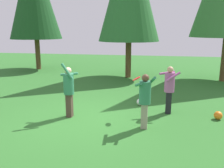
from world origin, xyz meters
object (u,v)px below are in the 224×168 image
object	(u,v)px
frisbee	(136,79)
person_thrower	(69,88)
ball_orange	(218,115)
person_catcher	(169,86)
ball_white	(140,102)
person_bystander	(145,97)

from	to	relation	value
frisbee	person_thrower	bearing A→B (deg)	-169.23
person_thrower	ball_orange	bearing A→B (deg)	-3.30
person_catcher	ball_white	size ratio (longest dim) A/B	6.27
ball_white	person_thrower	bearing A→B (deg)	-143.39
person_thrower	ball_white	xyz separation A→B (m)	(2.23, 1.66, -0.87)
person_thrower	ball_orange	distance (m)	4.95
person_bystander	ball_orange	world-z (taller)	person_bystander
person_thrower	person_catcher	bearing A→B (deg)	5.52
person_bystander	ball_orange	bearing A→B (deg)	-83.02
ball_orange	ball_white	world-z (taller)	ball_orange
person_bystander	ball_white	xyz separation A→B (m)	(-0.28, 2.18, -0.83)
person_thrower	ball_white	size ratio (longest dim) A/B	7.01
person_bystander	ball_white	world-z (taller)	person_bystander
frisbee	ball_white	distance (m)	1.71
person_catcher	frisbee	world-z (taller)	person_catcher
person_thrower	person_catcher	distance (m)	3.40
person_bystander	frisbee	size ratio (longest dim) A/B	6.01
person_bystander	ball_orange	size ratio (longest dim) A/B	6.03
person_catcher	frisbee	size ratio (longest dim) A/B	6.09
frisbee	ball_white	xyz separation A→B (m)	(0.05, 1.24, -1.17)
person_thrower	frisbee	world-z (taller)	person_thrower
person_thrower	ball_white	world-z (taller)	person_thrower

